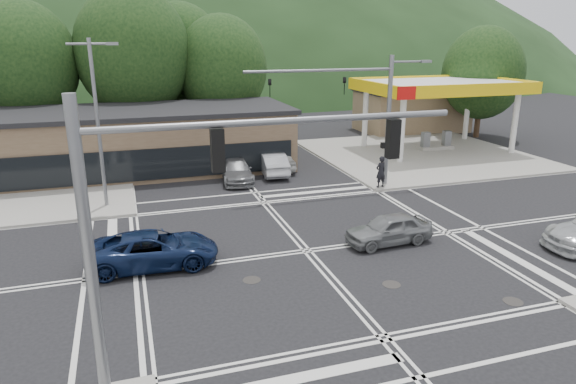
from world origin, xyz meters
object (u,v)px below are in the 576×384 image
object	(u,v)px
car_queue_a	(272,163)
car_blue_west	(153,249)
car_northbound	(236,170)
pedestrian	(381,172)
car_grey_center	(389,229)
car_queue_b	(277,158)

from	to	relation	value
car_queue_a	car_blue_west	bearing A→B (deg)	60.58
car_northbound	pedestrian	xyz separation A→B (m)	(8.00, -4.65, 0.43)
car_queue_a	car_grey_center	bearing A→B (deg)	102.30
car_blue_west	car_queue_a	world-z (taller)	car_queue_a
car_queue_a	car_northbound	world-z (taller)	car_queue_a
car_blue_west	car_northbound	size ratio (longest dim) A/B	1.11
car_queue_a	car_queue_b	size ratio (longest dim) A/B	1.01
car_blue_west	car_queue_b	bearing A→B (deg)	-31.62
car_blue_west	car_northbound	xyz separation A→B (m)	(6.01, 11.65, -0.04)
car_queue_b	car_northbound	size ratio (longest dim) A/B	0.95
car_blue_west	car_queue_a	distance (m)	15.29
car_blue_west	pedestrian	xyz separation A→B (m)	(14.01, 7.00, 0.39)
car_grey_center	pedestrian	xyz separation A→B (m)	(3.66, 7.80, 0.44)
car_northbound	car_queue_b	bearing A→B (deg)	37.79
car_queue_b	car_northbound	bearing A→B (deg)	34.32
car_blue_west	pedestrian	bearing A→B (deg)	-60.64
car_northbound	car_blue_west	bearing A→B (deg)	-111.26
car_queue_b	car_queue_a	bearing A→B (deg)	61.61
car_blue_west	car_northbound	distance (m)	13.10
car_queue_b	car_grey_center	bearing A→B (deg)	96.12
car_grey_center	car_northbound	world-z (taller)	car_northbound
car_northbound	pedestrian	size ratio (longest dim) A/B	2.44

